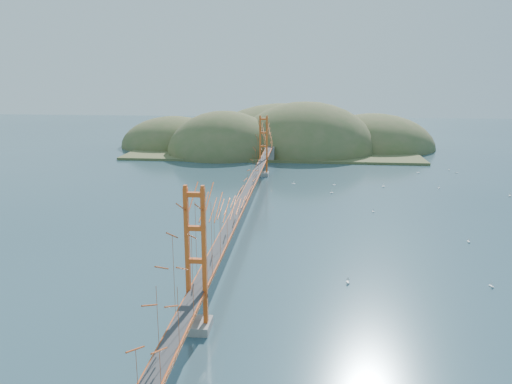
# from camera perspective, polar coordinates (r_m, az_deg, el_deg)

# --- Properties ---
(ground) EXTENTS (320.00, 320.00, 0.00)m
(ground) POSITION_cam_1_polar(r_m,az_deg,el_deg) (68.47, -1.31, -3.22)
(ground) COLOR #2C4A58
(ground) RESTS_ON ground
(bridge) EXTENTS (2.20, 94.40, 12.00)m
(bridge) POSITION_cam_1_polar(r_m,az_deg,el_deg) (66.96, -1.32, 2.58)
(bridge) COLOR gray
(bridge) RESTS_ON ground
(far_headlands) EXTENTS (84.00, 58.00, 25.00)m
(far_headlands) POSITION_cam_1_polar(r_m,az_deg,el_deg) (135.14, 3.20, 5.17)
(far_headlands) COLOR brown
(far_headlands) RESTS_ON ground
(sailboat_1) EXTENTS (0.50, 0.50, 0.56)m
(sailboat_1) POSITION_cam_1_polar(r_m,az_deg,el_deg) (74.23, 13.25, -2.14)
(sailboat_1) COLOR white
(sailboat_1) RESTS_ON ground
(sailboat_17) EXTENTS (0.51, 0.49, 0.57)m
(sailboat_17) POSITION_cam_1_polar(r_m,az_deg,el_deg) (107.66, 21.93, 2.09)
(sailboat_17) COLOR white
(sailboat_17) RESTS_ON ground
(sailboat_4) EXTENTS (0.53, 0.53, 0.56)m
(sailboat_4) POSITION_cam_1_polar(r_m,az_deg,el_deg) (92.40, 20.17, 0.47)
(sailboat_4) COLOR white
(sailboat_4) RESTS_ON ground
(sailboat_10) EXTENTS (0.55, 0.63, 0.71)m
(sailboat_10) POSITION_cam_1_polar(r_m,az_deg,el_deg) (49.53, 10.45, -10.03)
(sailboat_10) COLOR white
(sailboat_10) RESTS_ON ground
(sailboat_0) EXTENTS (0.44, 0.53, 0.61)m
(sailboat_0) POSITION_cam_1_polar(r_m,az_deg,el_deg) (64.91, 23.12, -5.17)
(sailboat_0) COLOR white
(sailboat_0) RESTS_ON ground
(sailboat_3) EXTENTS (0.62, 0.62, 0.66)m
(sailboat_3) POSITION_cam_1_polar(r_m,az_deg,el_deg) (84.30, 8.62, -0.03)
(sailboat_3) COLOR white
(sailboat_3) RESTS_ON ground
(sailboat_6) EXTENTS (0.54, 0.55, 0.62)m
(sailboat_6) POSITION_cam_1_polar(r_m,az_deg,el_deg) (52.88, 25.31, -9.63)
(sailboat_6) COLOR white
(sailboat_6) RESTS_ON ground
(sailboat_7) EXTENTS (0.60, 0.60, 0.67)m
(sailboat_7) POSITION_cam_1_polar(r_m,az_deg,el_deg) (105.04, 18.04, 2.15)
(sailboat_7) COLOR white
(sailboat_7) RESTS_ON ground
(sailboat_16) EXTENTS (0.52, 0.48, 0.59)m
(sailboat_16) POSITION_cam_1_polar(r_m,az_deg,el_deg) (90.37, 8.92, 0.87)
(sailboat_16) COLOR white
(sailboat_16) RESTS_ON ground
(sailboat_12) EXTENTS (0.57, 0.57, 0.64)m
(sailboat_12) POSITION_cam_1_polar(r_m,az_deg,el_deg) (90.42, 4.33, 1.01)
(sailboat_12) COLOR white
(sailboat_12) RESTS_ON ground
(sailboat_8) EXTENTS (0.66, 0.66, 0.69)m
(sailboat_8) POSITION_cam_1_polar(r_m,az_deg,el_deg) (91.22, 27.01, -0.35)
(sailboat_8) COLOR white
(sailboat_8) RESTS_ON ground
(sailboat_15) EXTENTS (0.38, 0.47, 0.55)m
(sailboat_15) POSITION_cam_1_polar(r_m,az_deg,el_deg) (110.26, 21.19, 2.41)
(sailboat_15) COLOR white
(sailboat_15) RESTS_ON ground
(sailboat_extra_0) EXTENTS (0.63, 0.63, 0.68)m
(sailboat_extra_0) POSITION_cam_1_polar(r_m,az_deg,el_deg) (90.79, 14.36, 0.67)
(sailboat_extra_0) COLOR white
(sailboat_extra_0) RESTS_ON ground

